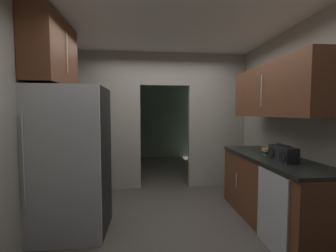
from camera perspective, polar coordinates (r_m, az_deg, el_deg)
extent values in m
plane|color=#47423D|center=(3.24, 0.79, -24.00)|extent=(20.00, 20.00, 0.00)
cube|color=silver|center=(3.54, -0.06, 23.07)|extent=(3.71, 7.07, 0.06)
cube|color=#9E998C|center=(4.46, -14.94, 1.18)|extent=(1.22, 0.12, 2.65)
cube|color=#9E998C|center=(4.62, 12.24, 1.30)|extent=(1.13, 0.12, 2.65)
cube|color=#9E998C|center=(4.49, -0.84, 14.31)|extent=(0.97, 0.12, 0.63)
cube|color=slate|center=(7.44, -3.07, 2.16)|extent=(3.31, 0.10, 2.65)
cube|color=slate|center=(6.06, -17.81, 1.71)|extent=(0.10, 3.04, 2.65)
cube|color=slate|center=(6.22, 12.50, 1.83)|extent=(0.10, 3.04, 2.65)
cube|color=#9E998C|center=(2.76, -35.72, -0.69)|extent=(0.10, 4.04, 2.65)
cube|color=#9E998C|center=(3.13, 34.81, -0.25)|extent=(0.10, 4.04, 2.65)
cube|color=black|center=(3.03, -23.41, -8.15)|extent=(0.85, 0.70, 1.80)
cube|color=#B7BABC|center=(2.70, -25.81, -9.64)|extent=(0.85, 0.03, 1.80)
cylinder|color=#B7BABC|center=(2.80, -33.12, -7.51)|extent=(0.02, 0.02, 0.99)
cube|color=brown|center=(3.37, 25.07, -15.14)|extent=(0.61, 1.90, 0.88)
cube|color=black|center=(3.26, 25.28, -7.43)|extent=(0.65, 1.90, 0.04)
cylinder|color=#B7BABC|center=(2.87, 23.84, -17.53)|extent=(0.01, 0.01, 0.22)
cylinder|color=#B7BABC|center=(3.58, 17.10, -13.14)|extent=(0.01, 0.01, 0.22)
cube|color=#B7BABC|center=(2.79, 25.06, -19.30)|extent=(0.02, 0.56, 0.86)
cube|color=brown|center=(3.21, 25.69, 8.13)|extent=(0.34, 1.71, 0.67)
cylinder|color=#B7BABC|center=(3.12, 22.80, 8.35)|extent=(0.01, 0.01, 0.40)
cube|color=brown|center=(3.22, -27.65, 16.32)|extent=(0.34, 0.93, 0.80)
cylinder|color=#B7BABC|center=(3.16, -24.46, 16.66)|extent=(0.01, 0.01, 0.48)
cube|color=black|center=(3.00, 27.41, -6.30)|extent=(0.15, 0.39, 0.18)
cylinder|color=#262626|center=(2.99, 27.46, -4.26)|extent=(0.02, 0.27, 0.02)
cylinder|color=black|center=(2.86, 27.28, -6.76)|extent=(0.01, 0.12, 0.12)
cylinder|color=black|center=(3.06, 24.92, -6.06)|extent=(0.01, 0.12, 0.12)
cube|color=#388C47|center=(3.32, 24.23, -6.65)|extent=(0.11, 0.13, 0.02)
cube|color=black|center=(3.32, 24.11, -6.19)|extent=(0.11, 0.13, 0.03)
cube|color=beige|center=(3.32, 24.19, -5.75)|extent=(0.10, 0.14, 0.03)
cube|color=gold|center=(3.31, 24.13, -5.41)|extent=(0.14, 0.16, 0.02)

